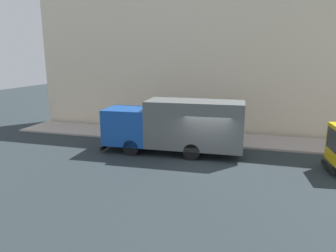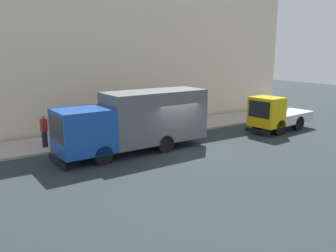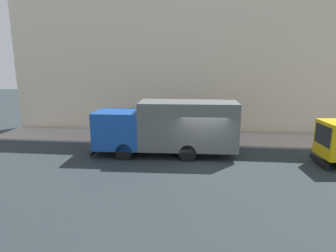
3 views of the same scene
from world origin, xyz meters
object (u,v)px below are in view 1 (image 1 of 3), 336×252
pedestrian_walking (132,122)px  street_sign_post (207,120)px  pedestrian_standing (174,122)px  large_utility_truck (176,125)px

pedestrian_walking → street_sign_post: street_sign_post is taller
street_sign_post → pedestrian_standing: bearing=54.9°
large_utility_truck → pedestrian_walking: (3.10, 4.04, -0.68)m
street_sign_post → large_utility_truck: bearing=148.5°
pedestrian_walking → pedestrian_standing: bearing=139.4°
pedestrian_standing → street_sign_post: size_ratio=0.64×
pedestrian_standing → large_utility_truck: bearing=105.4°
pedestrian_standing → street_sign_post: bearing=144.3°
pedestrian_walking → pedestrian_standing: (1.24, -2.79, -0.07)m
large_utility_truck → street_sign_post: size_ratio=3.32×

